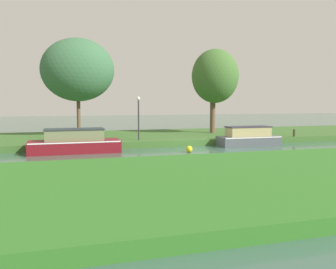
# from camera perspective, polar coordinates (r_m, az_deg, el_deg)

# --- Properties ---
(ground_plane) EXTENTS (120.00, 120.00, 0.00)m
(ground_plane) POSITION_cam_1_polar(r_m,az_deg,el_deg) (22.32, 6.20, -2.42)
(ground_plane) COLOR #385B4B
(riverbank_far) EXTENTS (72.00, 10.00, 0.40)m
(riverbank_far) POSITION_cam_1_polar(r_m,az_deg,el_deg) (28.82, 0.71, -0.30)
(riverbank_far) COLOR #3A6229
(riverbank_far) RESTS_ON ground_plane
(riverbank_near) EXTENTS (72.00, 10.00, 0.40)m
(riverbank_near) POSITION_cam_1_polar(r_m,az_deg,el_deg) (14.56, 20.38, -5.93)
(riverbank_near) COLOR #2E6B23
(riverbank_near) RESTS_ON ground_plane
(maroon_barge) EXTENTS (5.13, 1.86, 1.39)m
(maroon_barge) POSITION_cam_1_polar(r_m,az_deg,el_deg) (21.67, -14.38, -1.23)
(maroon_barge) COLOR maroon
(maroon_barge) RESTS_ON ground_plane
(slate_narrowboat) EXTENTS (4.15, 1.49, 1.30)m
(slate_narrowboat) POSITION_cam_1_polar(r_m,az_deg,el_deg) (24.85, 12.46, -0.45)
(slate_narrowboat) COLOR #4B5055
(slate_narrowboat) RESTS_ON ground_plane
(willow_tree_left) EXTENTS (5.38, 4.30, 7.21)m
(willow_tree_left) POSITION_cam_1_polar(r_m,az_deg,el_deg) (28.21, -13.91, 9.77)
(willow_tree_left) COLOR brown
(willow_tree_left) RESTS_ON riverbank_far
(willow_tree_centre) EXTENTS (3.74, 3.75, 6.73)m
(willow_tree_centre) POSITION_cam_1_polar(r_m,az_deg,el_deg) (29.77, 7.37, 8.99)
(willow_tree_centre) COLOR brown
(willow_tree_centre) RESTS_ON riverbank_far
(lamp_post) EXTENTS (0.24, 0.24, 2.86)m
(lamp_post) POSITION_cam_1_polar(r_m,az_deg,el_deg) (24.03, -4.62, 3.40)
(lamp_post) COLOR #333338
(lamp_post) RESTS_ON riverbank_far
(mooring_post_near) EXTENTS (0.18, 0.18, 0.52)m
(mooring_post_near) POSITION_cam_1_polar(r_m,az_deg,el_deg) (28.19, 19.12, 0.24)
(mooring_post_near) COLOR #42402B
(mooring_post_near) RESTS_ON riverbank_far
(channel_buoy) EXTENTS (0.37, 0.37, 0.37)m
(channel_buoy) POSITION_cam_1_polar(r_m,az_deg,el_deg) (21.18, 3.34, -2.29)
(channel_buoy) COLOR yellow
(channel_buoy) RESTS_ON ground_plane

